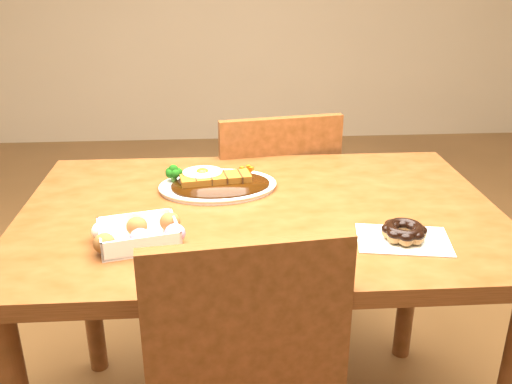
{
  "coord_description": "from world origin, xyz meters",
  "views": [
    {
      "loc": [
        -0.1,
        -1.31,
        1.34
      ],
      "look_at": [
        -0.01,
        -0.04,
        0.81
      ],
      "focal_mm": 40.0,
      "sensor_mm": 36.0,
      "label": 1
    }
  ],
  "objects": [
    {
      "name": "table",
      "position": [
        0.0,
        0.0,
        0.65
      ],
      "size": [
        1.2,
        0.8,
        0.75
      ],
      "color": "#532D10",
      "rests_on": "ground"
    },
    {
      "name": "chair_far",
      "position": [
        0.08,
        0.54,
        0.48
      ],
      "size": [
        0.48,
        0.48,
        0.87
      ],
      "rotation": [
        0.0,
        0.0,
        3.3
      ],
      "color": "#532D10",
      "rests_on": "ground"
    },
    {
      "name": "katsu_curry_plate",
      "position": [
        -0.11,
        0.14,
        0.77
      ],
      "size": [
        0.33,
        0.25,
        0.06
      ],
      "rotation": [
        0.0,
        0.0,
        0.09
      ],
      "color": "white",
      "rests_on": "table"
    },
    {
      "name": "donut_box",
      "position": [
        -0.28,
        -0.17,
        0.77
      ],
      "size": [
        0.21,
        0.17,
        0.05
      ],
      "rotation": [
        0.0,
        0.0,
        0.24
      ],
      "color": "white",
      "rests_on": "table"
    },
    {
      "name": "pon_de_ring",
      "position": [
        0.31,
        -0.2,
        0.77
      ],
      "size": [
        0.23,
        0.18,
        0.04
      ],
      "rotation": [
        0.0,
        0.0,
        -0.17
      ],
      "color": "silver",
      "rests_on": "table"
    }
  ]
}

